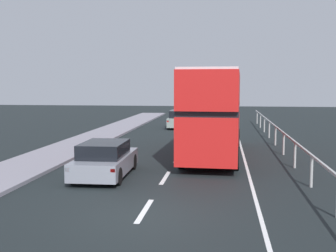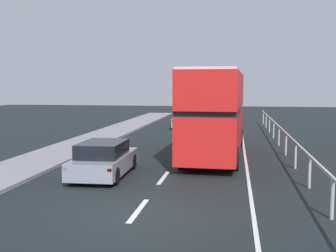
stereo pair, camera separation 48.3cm
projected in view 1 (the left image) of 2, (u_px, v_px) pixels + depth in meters
name	position (u px, v px, depth m)	size (l,w,h in m)	color
ground_plane	(143.00, 215.00, 11.92)	(73.79, 120.00, 0.10)	black
lane_paint_markings	(216.00, 159.00, 20.55)	(3.36, 46.00, 0.01)	silver
bridge_side_railing	(289.00, 141.00, 20.04)	(0.10, 42.00, 1.15)	#B1B1AF
double_decker_bus_red	(214.00, 111.00, 21.39)	(2.88, 10.35, 4.25)	red
hatchback_car_near	(105.00, 160.00, 16.66)	(1.91, 4.35, 1.37)	gray
sedan_car_ahead	(180.00, 119.00, 35.59)	(1.83, 4.57, 1.45)	gray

